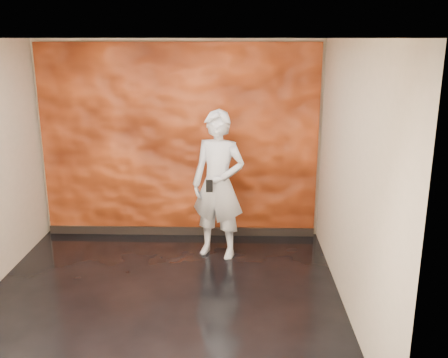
# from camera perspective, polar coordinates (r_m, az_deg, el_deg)

# --- Properties ---
(room) EXTENTS (4.02, 4.02, 2.81)m
(room) POSITION_cam_1_polar(r_m,az_deg,el_deg) (5.20, -7.66, 0.01)
(room) COLOR black
(room) RESTS_ON ground
(feature_wall) EXTENTS (3.90, 0.06, 2.75)m
(feature_wall) POSITION_cam_1_polar(r_m,az_deg,el_deg) (7.09, -5.14, 4.17)
(feature_wall) COLOR #DC5721
(feature_wall) RESTS_ON ground
(baseboard) EXTENTS (3.90, 0.04, 0.12)m
(baseboard) POSITION_cam_1_polar(r_m,az_deg,el_deg) (7.43, -4.93, -5.91)
(baseboard) COLOR black
(baseboard) RESTS_ON ground
(man) EXTENTS (0.82, 0.67, 1.94)m
(man) POSITION_cam_1_polar(r_m,az_deg,el_deg) (6.45, -0.65, -0.68)
(man) COLOR #ABAFBA
(man) RESTS_ON ground
(phone) EXTENTS (0.09, 0.02, 0.16)m
(phone) POSITION_cam_1_polar(r_m,az_deg,el_deg) (6.20, -1.68, -0.80)
(phone) COLOR black
(phone) RESTS_ON man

